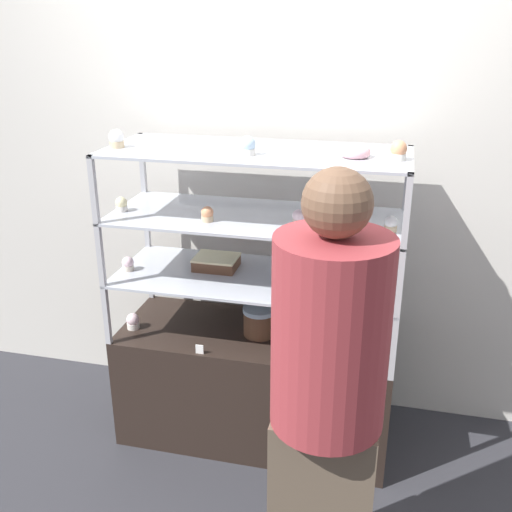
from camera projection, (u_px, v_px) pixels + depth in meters
The scene contains 26 objects.
ground_plane at pixel (256, 430), 3.07m from camera, with size 20.00×20.00×0.00m, color #2D2D33.
back_wall at pixel (275, 163), 2.96m from camera, with size 8.00×0.05×2.60m.
display_base at pixel (256, 383), 2.97m from camera, with size 1.30×0.53×0.57m.
display_riser_lower at pixel (256, 280), 2.76m from camera, with size 1.30×0.53×0.29m.
display_riser_middle at pixel (256, 220), 2.65m from camera, with size 1.30×0.53×0.29m.
display_riser_upper at pixel (256, 154), 2.54m from camera, with size 1.30×0.53×0.29m.
layer_cake_centerpiece at pixel (260, 321), 2.82m from camera, with size 0.16×0.16×0.14m.
sheet_cake_frosted at pixel (216, 262), 2.84m from camera, with size 0.20×0.16×0.06m.
cupcake_0 at pixel (133, 321), 2.89m from camera, with size 0.06×0.06×0.08m.
cupcake_1 at pixel (382, 351), 2.63m from camera, with size 0.06×0.06×0.08m.
price_tag_0 at pixel (200, 349), 2.68m from camera, with size 0.04×0.00×0.04m.
cupcake_2 at pixel (128, 264), 2.81m from camera, with size 0.06×0.06×0.07m.
cupcake_3 at pixel (295, 279), 2.64m from camera, with size 0.06×0.06×0.07m.
cupcake_4 at pixel (384, 290), 2.54m from camera, with size 0.06×0.06×0.07m.
price_tag_1 at pixel (305, 301), 2.47m from camera, with size 0.04×0.00×0.04m.
cupcake_5 at pixel (121, 204), 2.70m from camera, with size 0.05×0.05×0.07m.
cupcake_6 at pixel (207, 214), 2.56m from camera, with size 0.05×0.05×0.07m.
cupcake_7 at pixel (299, 217), 2.52m from camera, with size 0.05×0.05×0.07m.
cupcake_8 at pixel (391, 224), 2.44m from camera, with size 0.05×0.05×0.07m.
price_tag_2 at pixel (318, 235), 2.35m from camera, with size 0.04×0.00×0.04m.
cupcake_9 at pixel (116, 139), 2.57m from camera, with size 0.07×0.07×0.08m.
cupcake_10 at pixel (248, 146), 2.43m from camera, with size 0.07×0.07×0.08m.
cupcake_11 at pixel (398, 151), 2.34m from camera, with size 0.07×0.07×0.08m.
price_tag_3 at pixel (157, 153), 2.38m from camera, with size 0.04×0.00×0.04m.
donut_glazed at pixel (355, 152), 2.40m from camera, with size 0.12×0.12×0.04m.
customer_figure at pixel (327, 391), 1.94m from camera, with size 0.37×0.37×1.59m.
Camera 1 is at (0.59, -2.45, 1.97)m, focal length 42.00 mm.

